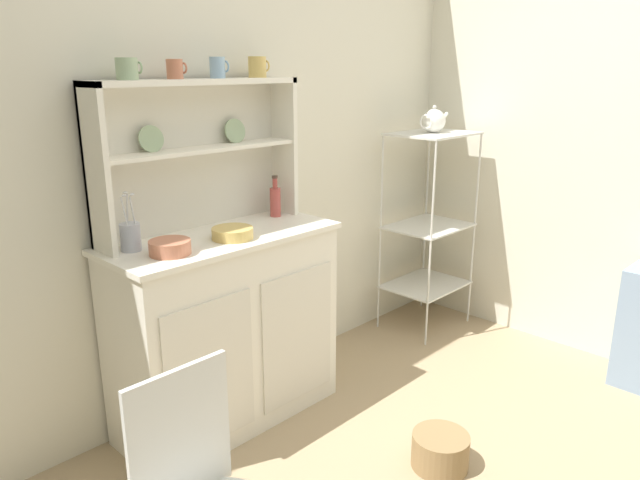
% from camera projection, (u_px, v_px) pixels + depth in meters
% --- Properties ---
extents(wall_back, '(3.84, 0.05, 2.50)m').
position_uv_depth(wall_back, '(229.00, 142.00, 2.81)').
color(wall_back, silver).
rests_on(wall_back, ground).
extents(hutch_cabinet, '(1.04, 0.45, 0.89)m').
position_uv_depth(hutch_cabinet, '(227.00, 328.00, 2.69)').
color(hutch_cabinet, white).
rests_on(hutch_cabinet, ground).
extents(hutch_shelf_unit, '(0.97, 0.18, 0.65)m').
position_uv_depth(hutch_shelf_unit, '(195.00, 143.00, 2.57)').
color(hutch_shelf_unit, silver).
rests_on(hutch_shelf_unit, hutch_cabinet).
extents(bakers_rack, '(0.50, 0.38, 1.22)m').
position_uv_depth(bakers_rack, '(429.00, 214.00, 3.62)').
color(bakers_rack, silver).
rests_on(bakers_rack, ground).
extents(floor_basket, '(0.24, 0.24, 0.14)m').
position_uv_depth(floor_basket, '(440.00, 451.00, 2.45)').
color(floor_basket, '#93754C').
rests_on(floor_basket, ground).
extents(cup_sage_0, '(0.10, 0.08, 0.08)m').
position_uv_depth(cup_sage_0, '(127.00, 69.00, 2.24)').
color(cup_sage_0, '#9EB78E').
rests_on(cup_sage_0, hutch_shelf_unit).
extents(cup_terracotta_1, '(0.08, 0.07, 0.08)m').
position_uv_depth(cup_terracotta_1, '(175.00, 69.00, 2.38)').
color(cup_terracotta_1, '#C67556').
rests_on(cup_terracotta_1, hutch_shelf_unit).
extents(cup_sky_2, '(0.08, 0.07, 0.09)m').
position_uv_depth(cup_sky_2, '(218.00, 68.00, 2.53)').
color(cup_sky_2, '#8EB2D1').
rests_on(cup_sky_2, hutch_shelf_unit).
extents(cup_gold_3, '(0.10, 0.08, 0.09)m').
position_uv_depth(cup_gold_3, '(258.00, 67.00, 2.68)').
color(cup_gold_3, '#DBB760').
rests_on(cup_gold_3, hutch_shelf_unit).
extents(bowl_mixing_large, '(0.16, 0.16, 0.06)m').
position_uv_depth(bowl_mixing_large, '(170.00, 247.00, 2.30)').
color(bowl_mixing_large, '#C67556').
rests_on(bowl_mixing_large, hutch_cabinet).
extents(bowl_floral_medium, '(0.17, 0.17, 0.05)m').
position_uv_depth(bowl_floral_medium, '(233.00, 233.00, 2.51)').
color(bowl_floral_medium, '#DBB760').
rests_on(bowl_floral_medium, hutch_cabinet).
extents(jam_bottle, '(0.05, 0.05, 0.20)m').
position_uv_depth(jam_bottle, '(275.00, 200.00, 2.87)').
color(jam_bottle, '#B74C47').
rests_on(jam_bottle, hutch_cabinet).
extents(utensil_jar, '(0.08, 0.08, 0.23)m').
position_uv_depth(utensil_jar, '(130.00, 236.00, 2.34)').
color(utensil_jar, '#B2B7C6').
rests_on(utensil_jar, hutch_cabinet).
extents(porcelain_teapot, '(0.23, 0.14, 0.16)m').
position_uv_depth(porcelain_teapot, '(434.00, 121.00, 3.46)').
color(porcelain_teapot, white).
rests_on(porcelain_teapot, bakers_rack).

